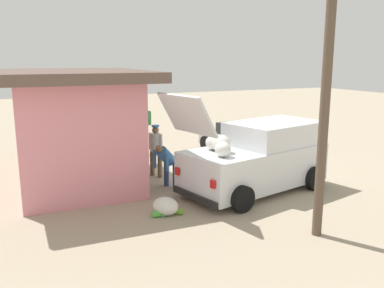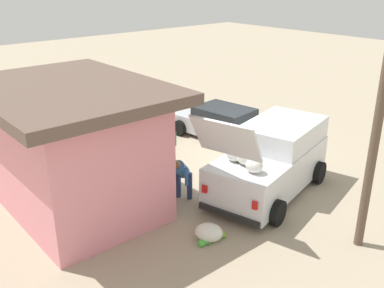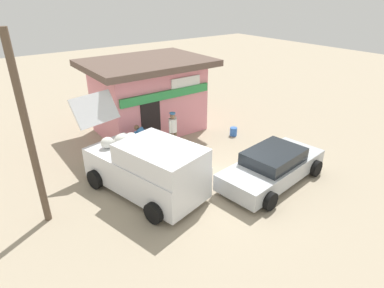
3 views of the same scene
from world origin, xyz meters
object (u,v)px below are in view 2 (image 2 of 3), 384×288
(unloaded_banana_pile, at_px, (209,233))
(paint_bucket, at_px, (117,145))
(storefront_bar, at_px, (73,146))
(delivery_van, at_px, (271,160))
(vendor_standing, at_px, (156,154))
(customer_bending, at_px, (181,174))
(parked_sedan, at_px, (224,124))

(unloaded_banana_pile, height_order, paint_bucket, unloaded_banana_pile)
(paint_bucket, bearing_deg, unloaded_banana_pile, 167.31)
(paint_bucket, bearing_deg, storefront_bar, 133.09)
(delivery_van, height_order, vendor_standing, delivery_van)
(storefront_bar, relative_size, paint_bucket, 14.21)
(storefront_bar, bearing_deg, unloaded_banana_pile, -156.38)
(storefront_bar, height_order, customer_bending, storefront_bar)
(parked_sedan, relative_size, paint_bucket, 11.48)
(customer_bending, bearing_deg, vendor_standing, -6.04)
(storefront_bar, relative_size, parked_sedan, 1.24)
(customer_bending, xyz_separation_m, unloaded_banana_pile, (-1.92, 0.76, -0.62))
(storefront_bar, bearing_deg, customer_bending, -124.71)
(customer_bending, distance_m, paint_bucket, 4.45)
(vendor_standing, bearing_deg, delivery_van, -138.43)
(storefront_bar, bearing_deg, paint_bucket, -46.91)
(delivery_van, xyz_separation_m, customer_bending, (1.18, 2.35, -0.15))
(delivery_van, bearing_deg, customer_bending, 63.31)
(parked_sedan, relative_size, vendor_standing, 2.71)
(unloaded_banana_pile, bearing_deg, customer_bending, -21.64)
(parked_sedan, height_order, customer_bending, customer_bending)
(parked_sedan, bearing_deg, unloaded_banana_pile, 132.14)
(storefront_bar, xyz_separation_m, paint_bucket, (2.76, -2.95, -1.56))
(paint_bucket, bearing_deg, vendor_standing, 170.46)
(unloaded_banana_pile, xyz_separation_m, paint_bucket, (6.28, -1.41, 0.00))
(delivery_van, bearing_deg, paint_bucket, 17.06)
(parked_sedan, xyz_separation_m, vendor_standing, (-1.40, 4.22, 0.37))
(parked_sedan, bearing_deg, delivery_van, 152.70)
(delivery_van, xyz_separation_m, unloaded_banana_pile, (-0.74, 3.11, -0.76))
(delivery_van, bearing_deg, storefront_bar, 59.18)
(storefront_bar, height_order, paint_bucket, storefront_bar)
(customer_bending, height_order, unloaded_banana_pile, customer_bending)
(customer_bending, distance_m, unloaded_banana_pile, 2.16)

